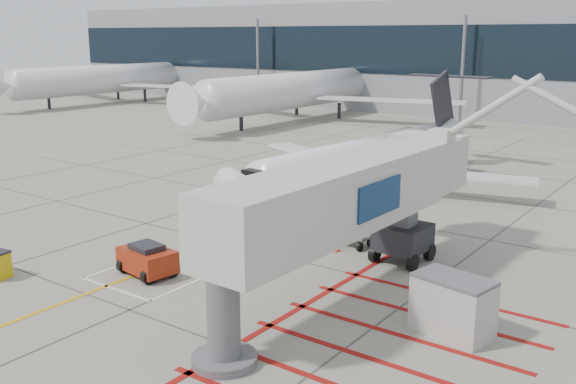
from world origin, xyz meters
The scene contains 10 objects.
ground_plane centered at (0.00, 0.00, 0.00)m, with size 260.00×260.00×0.00m, color gray.
regional_jet centered at (-2.56, 15.21, 3.54)m, with size 21.41×27.00×7.08m, color white, non-canonical shape.
jet_bridge centered at (5.63, 1.16, 3.54)m, with size 8.39×17.72×7.09m, color beige, non-canonical shape.
pushback_tug centered at (-2.17, -1.12, 0.72)m, with size 2.46×1.53×1.43m, color #9B270F, non-canonical shape.
baggage_cart centered at (2.85, 7.25, 0.62)m, with size 1.95×1.23×1.23m, color slate, non-canonical shape.
ground_power_unit centered at (10.36, 1.15, 1.01)m, with size 2.56×1.49×2.03m, color #BBB9B2, non-canonical shape.
cone_nose centered at (-5.94, 5.35, 0.23)m, with size 0.34×0.34×0.47m, color #FF530D.
cone_side centered at (2.66, 6.12, 0.27)m, with size 0.38×0.38×0.53m, color #FF420D.
bg_aircraft_a centered at (-60.27, 46.00, 6.18)m, with size 37.07×41.19×12.36m, color silver, non-canonical shape.
bg_aircraft_b centered at (-25.97, 46.00, 6.28)m, with size 37.67×41.85×12.56m, color silver, non-canonical shape.
Camera 1 is at (17.60, -18.32, 9.89)m, focal length 40.00 mm.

